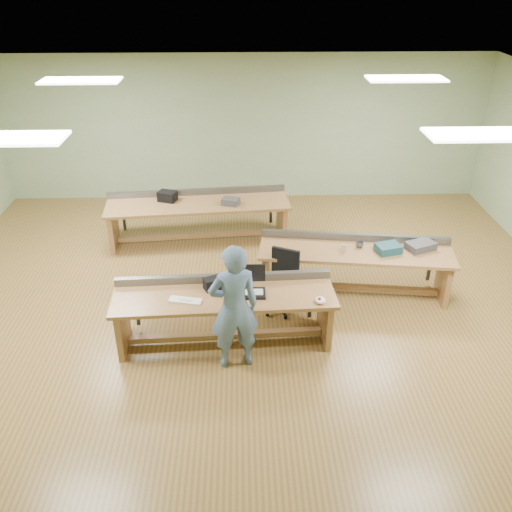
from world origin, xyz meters
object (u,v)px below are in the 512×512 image
workbench_front (225,306)px  laptop_base (253,293)px  workbench_back (198,211)px  workbench_mid (355,260)px  parts_bin_grey (421,246)px  parts_bin_teal (388,248)px  camera_bag (213,283)px  drinks_can (344,248)px  person (234,308)px  task_chair (281,289)px  mug (360,245)px

workbench_front → laptop_base: bearing=-6.9°
workbench_back → laptop_base: (0.92, -3.07, 0.20)m
workbench_mid → laptop_base: 2.00m
workbench_front → workbench_back: same height
parts_bin_grey → parts_bin_teal: bearing=-171.4°
camera_bag → drinks_can: camera_bag is taller
person → drinks_can: (1.62, 1.58, -0.05)m
camera_bag → parts_bin_grey: size_ratio=0.57×
workbench_mid → task_chair: bearing=-151.4°
parts_bin_grey → mug: size_ratio=3.65×
workbench_back → task_chair: 2.69m
workbench_front → drinks_can: 2.09m
person → mug: person is taller
task_chair → mug: (1.22, 0.51, 0.45)m
laptop_base → parts_bin_teal: (2.04, 1.10, 0.04)m
workbench_mid → person: 2.49m
person → parts_bin_grey: person is taller
workbench_front → workbench_back: 3.09m
drinks_can → laptop_base: bearing=-140.9°
parts_bin_grey → camera_bag: bearing=-161.6°
workbench_front → parts_bin_grey: 3.17m
drinks_can → workbench_back: bearing=139.7°
workbench_mid → camera_bag: (-2.11, -1.04, 0.27)m
laptop_base → parts_bin_teal: parts_bin_teal is taller
workbench_front → task_chair: 1.11m
laptop_base → task_chair: 0.97m
task_chair → parts_bin_grey: bearing=35.7°
mug → parts_bin_teal: bearing=-22.8°
parts_bin_grey → mug: 0.91m
person → task_chair: bearing=-130.9°
workbench_mid → parts_bin_teal: size_ratio=8.46×
workbench_mid → task_chair: (-1.15, -0.44, -0.22)m
parts_bin_grey → mug: bearing=174.4°
workbench_front → drinks_can: bearing=29.1°
workbench_back → mug: 3.15m
laptop_base → drinks_can: bearing=40.0°
workbench_back → person: person is taller
workbench_back → task_chair: bearing=-65.0°
laptop_base → camera_bag: (-0.53, 0.16, 0.06)m
mug → person: bearing=-137.7°
parts_bin_teal → parts_bin_grey: parts_bin_teal is taller
workbench_mid → camera_bag: bearing=-146.2°
workbench_back → person: 3.61m
workbench_front → workbench_back: (-0.54, 3.04, 0.01)m
camera_bag → parts_bin_grey: camera_bag is taller
mug → workbench_mid: bearing=-134.8°
laptop_base → task_chair: bearing=61.3°
task_chair → parts_bin_teal: size_ratio=2.65×
workbench_mid → workbench_back: 3.13m
mug → drinks_can: size_ratio=0.93×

